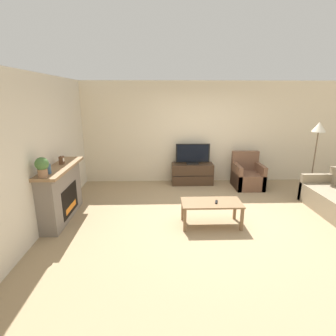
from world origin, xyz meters
The scene contains 13 objects.
ground_plane centered at (0.00, 0.00, 0.00)m, with size 24.00×24.00×0.00m, color #9E8460.
wall_back centered at (0.00, 2.29, 1.35)m, with size 12.00×0.06×2.70m.
wall_left centered at (-3.14, 0.00, 1.35)m, with size 0.06×12.00×2.70m.
fireplace centered at (-2.95, -0.02, 0.54)m, with size 0.43×1.59×1.05m.
mantel_vase_left centered at (-2.94, -0.50, 1.14)m, with size 0.10×0.10×0.20m.
mantel_clock centered at (-2.93, 0.14, 1.13)m, with size 0.08×0.11×0.15m.
potted_plant centered at (-2.94, -0.70, 1.24)m, with size 0.21×0.21×0.33m.
tv_stand centered at (-0.19, 1.99, 0.28)m, with size 1.10×0.45×0.56m.
tv centered at (-0.19, 1.99, 0.81)m, with size 0.90×0.18×0.54m.
armchair centered at (1.22, 1.68, 0.29)m, with size 0.70×0.76×0.90m.
coffee_table centered at (-0.12, -0.38, 0.39)m, with size 1.09×0.53×0.45m.
remote centered at (-0.04, -0.41, 0.46)m, with size 0.08×0.16×0.02m.
floor_lamp centered at (2.58, 1.11, 1.49)m, with size 0.31×0.31×1.74m.
Camera 1 is at (-1.05, -4.78, 2.32)m, focal length 28.00 mm.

